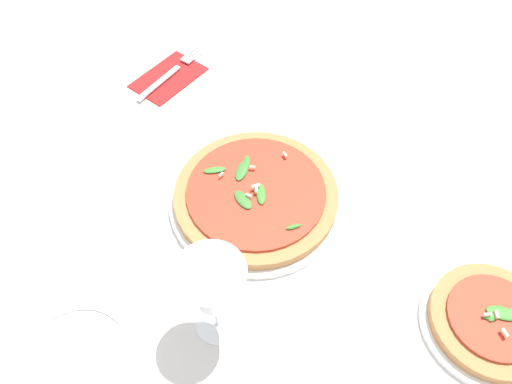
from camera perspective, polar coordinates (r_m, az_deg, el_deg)
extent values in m
plane|color=silver|center=(0.87, -3.02, -1.84)|extent=(6.00, 6.00, 0.00)
cylinder|color=white|center=(0.87, 0.00, -0.94)|extent=(0.30, 0.30, 0.01)
cylinder|color=#AD7542|center=(0.86, 0.00, -0.36)|extent=(0.28, 0.28, 0.02)
cylinder|color=#B73823|center=(0.85, 0.00, 0.12)|extent=(0.24, 0.24, 0.01)
ellipsoid|color=#3B7B2C|center=(0.84, 0.59, -0.23)|extent=(0.05, 0.03, 0.01)
ellipsoid|color=#34802F|center=(0.88, -1.13, 3.53)|extent=(0.03, 0.02, 0.01)
ellipsoid|color=#3C7F2E|center=(0.87, -4.74, 2.52)|extent=(0.03, 0.04, 0.01)
ellipsoid|color=#387230|center=(0.87, -1.69, 2.52)|extent=(0.05, 0.02, 0.01)
ellipsoid|color=#397B2C|center=(0.80, 4.31, -3.97)|extent=(0.02, 0.02, 0.01)
ellipsoid|color=#3A712E|center=(0.83, -1.41, -0.71)|extent=(0.04, 0.05, 0.01)
cube|color=#EFE5C6|center=(0.84, -0.02, 0.62)|extent=(0.01, 0.01, 0.01)
cube|color=#EFE5C6|center=(0.84, 0.05, 0.29)|extent=(0.01, 0.01, 0.01)
cube|color=#EFE5C6|center=(0.83, -0.83, -0.42)|extent=(0.00, 0.01, 0.01)
cube|color=#EFE5C6|center=(0.86, -3.98, 1.98)|extent=(0.01, 0.01, 0.01)
cube|color=#EFE5C6|center=(0.87, -0.42, 2.83)|extent=(0.01, 0.01, 0.01)
cube|color=#EFE5C6|center=(0.89, 3.33, 4.27)|extent=(0.01, 0.01, 0.01)
cylinder|color=white|center=(0.84, 24.92, -13.54)|extent=(0.20, 0.20, 0.01)
cylinder|color=#AD7542|center=(0.82, 25.28, -13.11)|extent=(0.18, 0.18, 0.02)
cylinder|color=#B73823|center=(0.81, 25.58, -12.76)|extent=(0.13, 0.13, 0.01)
ellipsoid|color=#38812C|center=(0.81, 25.38, -12.75)|extent=(0.02, 0.03, 0.01)
ellipsoid|color=#3A722B|center=(0.81, 25.64, -12.38)|extent=(0.04, 0.02, 0.01)
ellipsoid|color=#3E802E|center=(0.82, 27.19, -12.02)|extent=(0.03, 0.03, 0.01)
ellipsoid|color=#3C7F2F|center=(0.81, 26.34, -12.31)|extent=(0.03, 0.05, 0.01)
cube|color=#EFE5C6|center=(0.80, 26.53, -14.22)|extent=(0.01, 0.01, 0.01)
cube|color=#EFE5C6|center=(0.80, 25.79, -12.49)|extent=(0.01, 0.01, 0.01)
cube|color=#EFE5C6|center=(0.80, 24.92, -12.61)|extent=(0.01, 0.01, 0.01)
cylinder|color=white|center=(0.77, -4.38, -14.71)|extent=(0.07, 0.07, 0.00)
cylinder|color=white|center=(0.73, -4.59, -13.44)|extent=(0.01, 0.01, 0.08)
cone|color=white|center=(0.66, -5.05, -10.65)|extent=(0.09, 0.09, 0.08)
cylinder|color=white|center=(0.68, -4.91, -11.47)|extent=(0.05, 0.05, 0.03)
cube|color=#B21E1E|center=(1.12, -9.97, 12.82)|extent=(0.17, 0.14, 0.01)
cube|color=silver|center=(1.10, -11.06, 12.14)|extent=(0.13, 0.04, 0.00)
cube|color=silver|center=(1.15, -7.84, 14.79)|extent=(0.03, 0.03, 0.00)
cube|color=silver|center=(1.16, -6.60, 15.36)|extent=(0.04, 0.01, 0.00)
cube|color=silver|center=(1.16, -6.95, 15.50)|extent=(0.04, 0.01, 0.00)
cube|color=silver|center=(1.17, -7.31, 15.65)|extent=(0.04, 0.01, 0.00)
cylinder|color=white|center=(0.79, -19.83, -17.68)|extent=(0.17, 0.17, 0.01)
torus|color=white|center=(0.78, -19.99, -17.48)|extent=(0.16, 0.16, 0.01)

